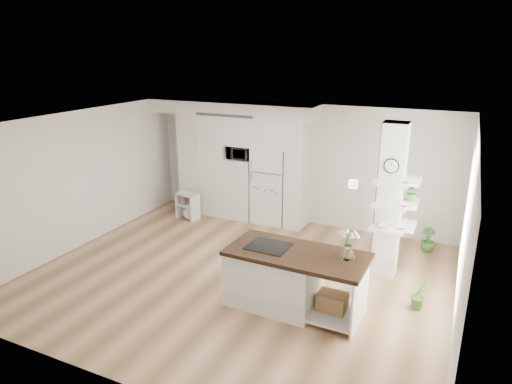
% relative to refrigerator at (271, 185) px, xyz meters
% --- Properties ---
extents(floor, '(7.00, 6.00, 0.01)m').
position_rel_refrigerator_xyz_m(floor, '(0.53, -2.68, -0.88)').
color(floor, tan).
rests_on(floor, ground).
extents(room, '(7.04, 6.04, 2.72)m').
position_rel_refrigerator_xyz_m(room, '(0.53, -2.68, 0.98)').
color(room, white).
rests_on(room, ground).
extents(cabinet_wall, '(4.00, 0.71, 2.70)m').
position_rel_refrigerator_xyz_m(cabinet_wall, '(-0.92, -0.01, 0.63)').
color(cabinet_wall, white).
rests_on(cabinet_wall, floor).
extents(refrigerator, '(0.78, 0.69, 1.75)m').
position_rel_refrigerator_xyz_m(refrigerator, '(0.00, 0.00, 0.00)').
color(refrigerator, white).
rests_on(refrigerator, floor).
extents(column, '(0.69, 0.90, 2.70)m').
position_rel_refrigerator_xyz_m(column, '(2.90, -1.55, 0.48)').
color(column, silver).
rests_on(column, floor).
extents(window, '(0.00, 2.40, 2.40)m').
position_rel_refrigerator_xyz_m(window, '(4.00, -2.38, 0.62)').
color(window, white).
rests_on(window, room).
extents(pendant_light, '(0.12, 0.12, 0.10)m').
position_rel_refrigerator_xyz_m(pendant_light, '(2.23, -2.53, 1.24)').
color(pendant_light, white).
rests_on(pendant_light, room).
extents(kitchen_island, '(2.12, 1.06, 1.51)m').
position_rel_refrigerator_xyz_m(kitchen_island, '(1.56, -3.23, -0.38)').
color(kitchen_island, white).
rests_on(kitchen_island, floor).
extents(bookshelf, '(0.58, 0.41, 0.62)m').
position_rel_refrigerator_xyz_m(bookshelf, '(-1.81, -0.67, -0.60)').
color(bookshelf, white).
rests_on(bookshelf, floor).
extents(floor_plant_a, '(0.33, 0.30, 0.48)m').
position_rel_refrigerator_xyz_m(floor_plant_a, '(3.52, -2.47, -0.63)').
color(floor_plant_a, '#3B762F').
rests_on(floor_plant_a, floor).
extents(floor_plant_b, '(0.33, 0.33, 0.48)m').
position_rel_refrigerator_xyz_m(floor_plant_b, '(3.44, -0.18, -0.63)').
color(floor_plant_b, '#3B762F').
rests_on(floor_plant_b, floor).
extents(microwave, '(0.54, 0.37, 0.30)m').
position_rel_refrigerator_xyz_m(microwave, '(-0.75, -0.06, 0.69)').
color(microwave, '#2D2D2D').
rests_on(microwave, cabinet_wall).
extents(shelf_plant, '(0.27, 0.23, 0.30)m').
position_rel_refrigerator_xyz_m(shelf_plant, '(3.15, -1.38, 0.65)').
color(shelf_plant, '#3B762F').
rests_on(shelf_plant, column).
extents(decor_bowl, '(0.22, 0.22, 0.05)m').
position_rel_refrigerator_xyz_m(decor_bowl, '(2.82, -1.78, 0.13)').
color(decor_bowl, white).
rests_on(decor_bowl, column).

